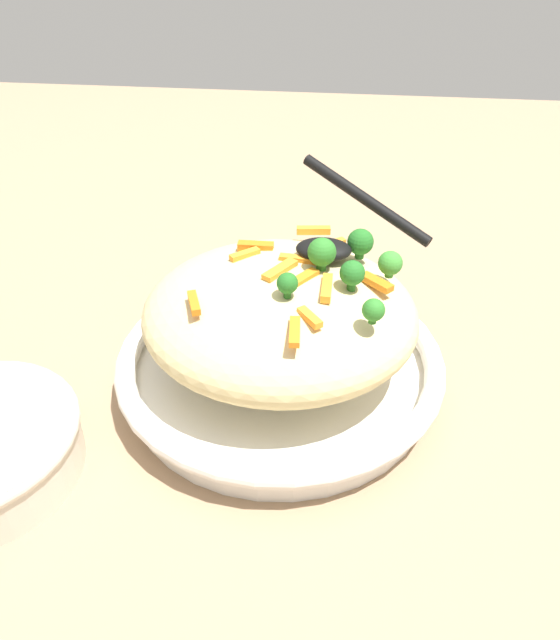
% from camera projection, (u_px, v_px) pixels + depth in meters
% --- Properties ---
extents(ground_plane, '(2.40, 2.40, 0.00)m').
position_uv_depth(ground_plane, '(280.00, 383.00, 0.65)').
color(ground_plane, '#9E7F60').
extents(serving_bowl, '(0.34, 0.34, 0.05)m').
position_uv_depth(serving_bowl, '(280.00, 365.00, 0.64)').
color(serving_bowl, white).
rests_on(serving_bowl, ground_plane).
extents(pasta_mound, '(0.28, 0.26, 0.10)m').
position_uv_depth(pasta_mound, '(280.00, 313.00, 0.60)').
color(pasta_mound, '#DBC689').
rests_on(pasta_mound, serving_bowl).
extents(carrot_piece_0, '(0.03, 0.03, 0.01)m').
position_uv_depth(carrot_piece_0, '(304.00, 278.00, 0.56)').
color(carrot_piece_0, orange).
rests_on(carrot_piece_0, pasta_mound).
extents(carrot_piece_1, '(0.04, 0.01, 0.01)m').
position_uv_depth(carrot_piece_1, '(314.00, 230.00, 0.65)').
color(carrot_piece_1, orange).
rests_on(carrot_piece_1, pasta_mound).
extents(carrot_piece_2, '(0.03, 0.03, 0.01)m').
position_uv_depth(carrot_piece_2, '(245.00, 254.00, 0.60)').
color(carrot_piece_2, orange).
rests_on(carrot_piece_2, pasta_mound).
extents(carrot_piece_3, '(0.02, 0.03, 0.01)m').
position_uv_depth(carrot_piece_3, '(310.00, 317.00, 0.52)').
color(carrot_piece_3, orange).
rests_on(carrot_piece_3, pasta_mound).
extents(carrot_piece_4, '(0.01, 0.04, 0.01)m').
position_uv_depth(carrot_piece_4, '(327.00, 288.00, 0.55)').
color(carrot_piece_4, orange).
rests_on(carrot_piece_4, pasta_mound).
extents(carrot_piece_5, '(0.03, 0.03, 0.01)m').
position_uv_depth(carrot_piece_5, '(376.00, 284.00, 0.56)').
color(carrot_piece_5, orange).
rests_on(carrot_piece_5, pasta_mound).
extents(carrot_piece_6, '(0.04, 0.01, 0.01)m').
position_uv_depth(carrot_piece_6, '(256.00, 246.00, 0.62)').
color(carrot_piece_6, orange).
rests_on(carrot_piece_6, pasta_mound).
extents(carrot_piece_7, '(0.01, 0.04, 0.01)m').
position_uv_depth(carrot_piece_7, '(295.00, 332.00, 0.50)').
color(carrot_piece_7, orange).
rests_on(carrot_piece_7, pasta_mound).
extents(carrot_piece_8, '(0.04, 0.01, 0.01)m').
position_uv_depth(carrot_piece_8, '(299.00, 260.00, 0.59)').
color(carrot_piece_8, orange).
rests_on(carrot_piece_8, pasta_mound).
extents(carrot_piece_9, '(0.03, 0.04, 0.01)m').
position_uv_depth(carrot_piece_9, '(279.00, 271.00, 0.57)').
color(carrot_piece_9, orange).
rests_on(carrot_piece_9, pasta_mound).
extents(carrot_piece_10, '(0.02, 0.03, 0.01)m').
position_uv_depth(carrot_piece_10, '(194.00, 303.00, 0.54)').
color(carrot_piece_10, orange).
rests_on(carrot_piece_10, pasta_mound).
extents(carrot_piece_11, '(0.04, 0.03, 0.01)m').
position_uv_depth(carrot_piece_11, '(327.00, 245.00, 0.63)').
color(carrot_piece_11, orange).
rests_on(carrot_piece_11, pasta_mound).
extents(broccoli_floret_0, '(0.03, 0.03, 0.03)m').
position_uv_depth(broccoli_floret_0, '(360.00, 242.00, 0.60)').
color(broccoli_floret_0, '#205B1C').
rests_on(broccoli_floret_0, pasta_mound).
extents(broccoli_floret_1, '(0.02, 0.02, 0.03)m').
position_uv_depth(broccoli_floret_1, '(287.00, 284.00, 0.53)').
color(broccoli_floret_1, '#205B1C').
rests_on(broccoli_floret_1, pasta_mound).
extents(broccoli_floret_2, '(0.03, 0.03, 0.03)m').
position_uv_depth(broccoli_floret_2, '(322.00, 253.00, 0.57)').
color(broccoli_floret_2, '#296820').
rests_on(broccoli_floret_2, pasta_mound).
extents(broccoli_floret_3, '(0.02, 0.02, 0.02)m').
position_uv_depth(broccoli_floret_3, '(374.00, 310.00, 0.51)').
color(broccoli_floret_3, '#296820').
rests_on(broccoli_floret_3, pasta_mound).
extents(broccoli_floret_4, '(0.02, 0.02, 0.03)m').
position_uv_depth(broccoli_floret_4, '(390.00, 263.00, 0.57)').
color(broccoli_floret_4, '#377928').
rests_on(broccoli_floret_4, pasta_mound).
extents(broccoli_floret_5, '(0.02, 0.02, 0.03)m').
position_uv_depth(broccoli_floret_5, '(352.00, 274.00, 0.55)').
color(broccoli_floret_5, '#205B1C').
rests_on(broccoli_floret_5, pasta_mound).
extents(serving_spoon, '(0.14, 0.13, 0.07)m').
position_uv_depth(serving_spoon, '(340.00, 230.00, 0.61)').
color(serving_spoon, black).
rests_on(serving_spoon, pasta_mound).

